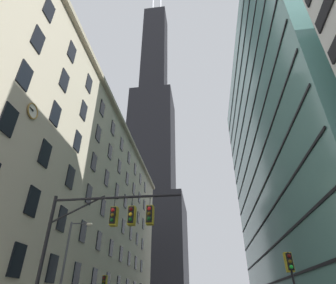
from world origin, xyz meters
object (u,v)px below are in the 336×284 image
object	(u,v)px
traffic_light_far_left	(104,284)
traffic_signal_mast	(107,226)
street_lamppost	(68,259)
traffic_light_near_right	(290,266)

from	to	relation	value
traffic_light_far_left	traffic_signal_mast	bearing A→B (deg)	-71.78
street_lamppost	traffic_signal_mast	bearing A→B (deg)	-53.56
traffic_light_far_left	street_lamppost	bearing A→B (deg)	-110.62
traffic_signal_mast	street_lamppost	distance (m)	9.44
traffic_signal_mast	traffic_light_near_right	world-z (taller)	traffic_signal_mast
traffic_light_near_right	traffic_signal_mast	bearing A→B (deg)	-163.80
traffic_light_near_right	traffic_light_far_left	xyz separation A→B (m)	(-13.98, 9.07, -0.23)
traffic_signal_mast	traffic_light_near_right	size ratio (longest dim) A/B	2.03
traffic_light_near_right	traffic_light_far_left	bearing A→B (deg)	147.03
traffic_light_far_left	street_lamppost	xyz separation A→B (m)	(-1.66, -4.40, 1.52)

